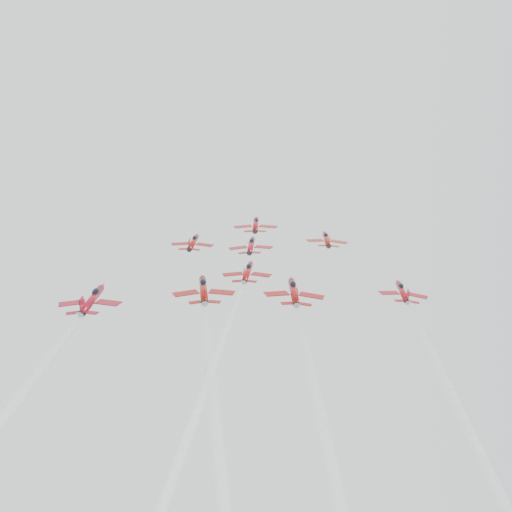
{
  "coord_description": "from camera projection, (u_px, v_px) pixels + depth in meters",
  "views": [
    {
      "loc": [
        -2.96,
        -116.18,
        117.5
      ],
      "look_at": [
        0.0,
        2.0,
        157.45
      ],
      "focal_mm": 45.0,
      "sensor_mm": 36.0,
      "label": 1
    }
  ],
  "objects": [
    {
      "name": "jet_lead",
      "position": [
        256.0,
        224.0,
        148.16
      ],
      "size": [
        10.27,
        12.62,
        9.65
      ],
      "rotation": [
        0.64,
        0.01,
        -0.05
      ],
      "color": "#B31115"
    },
    {
      "name": "jet_row2_right",
      "position": [
        326.0,
        239.0,
        137.72
      ],
      "size": [
        8.93,
        10.98,
        8.39
      ],
      "rotation": [
        0.64,
        0.05,
        0.0
      ],
      "color": "#AD2110"
    },
    {
      "name": "jet_rear_left",
      "position": [
        172.0,
        490.0,
        59.44
      ],
      "size": [
        10.59,
        93.12,
        70.21
      ],
      "rotation": [
        0.64,
        -0.06,
        0.07
      ],
      "color": "maroon"
    },
    {
      "name": "jet_row2_left",
      "position": [
        193.0,
        242.0,
        134.12
      ],
      "size": [
        9.05,
        11.13,
        8.51
      ],
      "rotation": [
        0.64,
        0.06,
        -0.07
      ],
      "color": "#9B0F0E"
    },
    {
      "name": "jet_rear_right",
      "position": [
        334.0,
        485.0,
        60.46
      ],
      "size": [
        10.31,
        90.68,
        68.37
      ],
      "rotation": [
        0.64,
        0.04,
        0.03
      ],
      "color": "#A5110F"
    },
    {
      "name": "jet_row2_center",
      "position": [
        251.0,
        245.0,
        132.68
      ],
      "size": [
        9.27,
        11.4,
        8.72
      ],
      "rotation": [
        0.64,
        -0.0,
        -0.11
      ],
      "color": "#A91022"
    },
    {
      "name": "jet_rear_farright",
      "position": [
        490.0,
        427.0,
        70.13
      ],
      "size": [
        8.36,
        73.55,
        55.46
      ],
      "rotation": [
        0.64,
        0.1,
        -0.01
      ],
      "color": "#A70F19"
    },
    {
      "name": "jet_center",
      "position": [
        250.0,
        398.0,
        75.11
      ],
      "size": [
        9.08,
        79.88,
        60.23
      ],
      "rotation": [
        0.64,
        0.05,
        -0.13
      ],
      "color": "#A0100F"
    }
  ]
}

